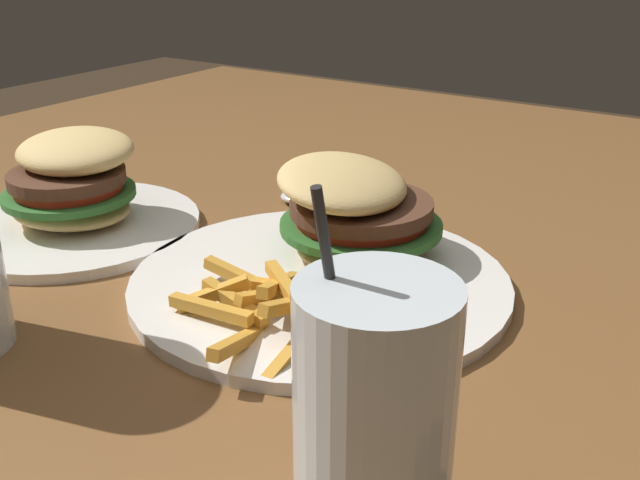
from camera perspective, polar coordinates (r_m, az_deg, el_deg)
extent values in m
cube|color=brown|center=(0.67, -9.65, -3.62)|extent=(1.59, 1.27, 0.03)
cylinder|color=brown|center=(1.65, -6.49, -0.55)|extent=(0.07, 0.07, 0.69)
cylinder|color=white|center=(0.62, 0.00, -3.24)|extent=(0.31, 0.31, 0.01)
ellipsoid|color=#DBB770|center=(0.66, 3.11, -0.09)|extent=(0.16, 0.14, 0.02)
cylinder|color=#2D6628|center=(0.65, 3.14, 1.12)|extent=(0.18, 0.18, 0.01)
cylinder|color=red|center=(0.65, 3.15, 1.74)|extent=(0.14, 0.14, 0.01)
cylinder|color=#4C2D1E|center=(0.65, 3.17, 2.56)|extent=(0.15, 0.15, 0.01)
ellipsoid|color=#DBB770|center=(0.64, 1.75, 4.47)|extent=(0.16, 0.15, 0.05)
cube|color=gold|center=(0.57, -1.61, -3.84)|extent=(0.04, 0.07, 0.01)
cube|color=gold|center=(0.56, -6.51, -4.73)|extent=(0.02, 0.07, 0.02)
cube|color=gold|center=(0.56, -8.33, -5.24)|extent=(0.01, 0.07, 0.01)
cube|color=gold|center=(0.57, -3.09, -3.42)|extent=(0.08, 0.03, 0.03)
cube|color=gold|center=(0.57, -4.12, -4.31)|extent=(0.06, 0.02, 0.02)
cube|color=gold|center=(0.57, -8.15, -4.09)|extent=(0.05, 0.05, 0.03)
cube|color=gold|center=(0.52, -1.62, -7.93)|extent=(0.08, 0.01, 0.03)
cube|color=gold|center=(0.60, -0.46, -2.94)|extent=(0.03, 0.07, 0.02)
cube|color=gold|center=(0.57, 2.45, -4.46)|extent=(0.04, 0.07, 0.02)
cube|color=gold|center=(0.54, -2.10, -4.95)|extent=(0.07, 0.01, 0.03)
cube|color=gold|center=(0.55, -2.48, -3.78)|extent=(0.06, 0.08, 0.01)
cube|color=gold|center=(0.60, -5.93, -2.92)|extent=(0.01, 0.07, 0.02)
cube|color=gold|center=(0.52, -6.08, -7.68)|extent=(0.08, 0.03, 0.03)
cylinder|color=silver|center=(0.35, 4.13, -13.63)|extent=(0.08, 0.08, 0.14)
cylinder|color=orange|center=(0.36, 4.07, -15.05)|extent=(0.07, 0.07, 0.12)
cylinder|color=black|center=(0.35, 1.76, -9.26)|extent=(0.04, 0.01, 0.18)
ellipsoid|color=silver|center=(0.81, -1.24, 3.31)|extent=(0.06, 0.06, 0.01)
cube|color=silver|center=(0.80, 4.27, 2.67)|extent=(0.06, 0.11, 0.00)
cylinder|color=white|center=(0.78, -18.24, 1.05)|extent=(0.25, 0.25, 0.01)
ellipsoid|color=#DBB770|center=(0.77, -18.40, 2.25)|extent=(0.12, 0.13, 0.02)
cylinder|color=#2D6628|center=(0.76, -18.55, 3.36)|extent=(0.15, 0.15, 0.01)
cylinder|color=red|center=(0.76, -18.62, 3.89)|extent=(0.12, 0.12, 0.01)
cylinder|color=#4C2D1E|center=(0.76, -18.71, 4.60)|extent=(0.13, 0.13, 0.01)
ellipsoid|color=#DBB770|center=(0.76, -18.18, 6.50)|extent=(0.12, 0.14, 0.04)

